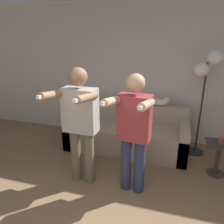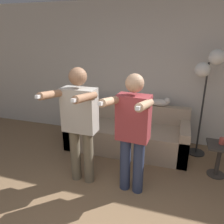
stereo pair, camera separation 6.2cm
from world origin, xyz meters
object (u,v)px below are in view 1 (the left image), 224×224
(person_left, at_px, (80,120))
(person_right, at_px, (134,128))
(cat, at_px, (159,102))
(side_table, at_px, (219,153))
(floor_lamp, at_px, (207,71))
(cup, at_px, (221,140))
(couch, at_px, (126,134))

(person_left, distance_m, person_right, 0.72)
(person_left, xyz_separation_m, person_right, (0.72, -0.00, -0.03))
(cat, xyz_separation_m, side_table, (0.96, -0.70, -0.50))
(floor_lamp, height_order, cup, floor_lamp)
(couch, height_order, person_right, person_right)
(couch, height_order, side_table, couch)
(couch, relative_size, side_table, 4.22)
(couch, xyz_separation_m, cup, (1.50, -0.37, 0.28))
(person_left, height_order, cup, person_left)
(couch, height_order, cat, cat)
(couch, distance_m, floor_lamp, 1.72)
(floor_lamp, bearing_deg, side_table, -67.12)
(couch, distance_m, cat, 0.84)
(person_right, bearing_deg, side_table, 36.68)
(person_right, relative_size, floor_lamp, 0.88)
(person_right, distance_m, cup, 1.43)
(person_left, relative_size, cat, 3.57)
(floor_lamp, height_order, side_table, floor_lamp)
(cup, bearing_deg, floor_lamp, 114.41)
(person_left, height_order, person_right, person_left)
(person_left, relative_size, side_table, 3.20)
(couch, xyz_separation_m, person_right, (0.34, -1.12, 0.64))
(person_left, bearing_deg, cat, 58.72)
(couch, distance_m, person_right, 1.34)
(cat, distance_m, cup, 1.22)
(couch, height_order, floor_lamp, floor_lamp)
(cat, bearing_deg, cup, -35.02)
(person_right, bearing_deg, cup, 37.43)
(person_left, xyz_separation_m, cat, (0.91, 1.43, -0.10))
(cat, bearing_deg, side_table, -36.24)
(side_table, bearing_deg, person_left, -158.86)
(floor_lamp, bearing_deg, person_right, -124.43)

